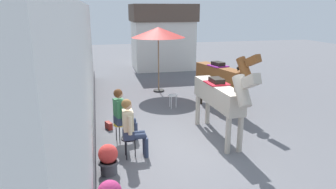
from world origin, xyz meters
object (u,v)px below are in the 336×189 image
Objects in this scene: saddled_horse_near at (220,96)px; seated_visitor_near at (131,125)px; seated_visitor_far at (122,112)px; satchel_bag at (109,126)px; saddled_horse_far at (222,75)px; flower_planter_middle at (108,159)px; spare_stool_white at (172,96)px; cafe_parasol at (158,33)px.

seated_visitor_near is at bearing -166.70° from saddled_horse_near.
saddled_horse_near is (2.43, -0.39, 0.38)m from seated_visitor_far.
seated_visitor_near reaches higher than satchel_bag.
satchel_bag is at bearing -165.14° from saddled_horse_far.
seated_visitor_far reaches higher than flower_planter_middle.
seated_visitor_far is at bearing 170.84° from saddled_horse_near.
flower_planter_middle is 2.29× the size of satchel_bag.
seated_visitor_far is at bearing -128.45° from spare_stool_white.
saddled_horse_far is 1.14× the size of cafe_parasol.
cafe_parasol is at bearing 96.53° from saddled_horse_near.
seated_visitor_near is 2.02m from satchel_bag.
saddled_horse_near is (2.32, 0.55, 0.38)m from seated_visitor_near.
saddled_horse_near is at bearing -83.47° from cafe_parasol.
seated_visitor_far is 4.96× the size of satchel_bag.
saddled_horse_far is 4.04m from satchel_bag.
seated_visitor_far reaches higher than satchel_bag.
saddled_horse_near and saddled_horse_far have the same top height.
satchel_bag is (-2.18, -3.70, -2.26)m from cafe_parasol.
seated_visitor_far is at bearing -1.24° from satchel_bag.
seated_visitor_near is 1.00× the size of seated_visitor_far.
saddled_horse_near is 10.71× the size of satchel_bag.
saddled_horse_far is 3.35m from cafe_parasol.
saddled_horse_far reaches higher than satchel_bag.
cafe_parasol reaches higher than flower_planter_middle.
spare_stool_white is at bearing 61.92° from seated_visitor_near.
cafe_parasol is (-1.58, 2.70, 1.20)m from saddled_horse_far.
spare_stool_white is at bearing -89.42° from cafe_parasol.
saddled_horse_near reaches higher than flower_planter_middle.
spare_stool_white is (1.77, 3.31, -0.38)m from seated_visitor_near.
seated_visitor_near is at bearing -82.94° from seated_visitor_far.
seated_visitor_near is at bearing -7.38° from satchel_bag.
saddled_horse_near is at bearing -113.69° from saddled_horse_far.
saddled_horse_near is at bearing -9.16° from seated_visitor_far.
flower_planter_middle is (-0.55, -0.62, -0.44)m from seated_visitor_near.
cafe_parasol is (-0.57, 5.00, 1.20)m from saddled_horse_near.
cafe_parasol is 2.98m from spare_stool_white.
seated_visitor_far is (-0.12, 0.94, 0.00)m from seated_visitor_near.
flower_planter_middle is at bearing -157.86° from saddled_horse_near.
flower_planter_middle is at bearing -120.48° from spare_stool_white.
flower_planter_middle is at bearing -138.16° from saddled_horse_far.
saddled_horse_near is 3.23m from satchel_bag.
saddled_horse_near is at bearing 22.14° from flower_planter_middle.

